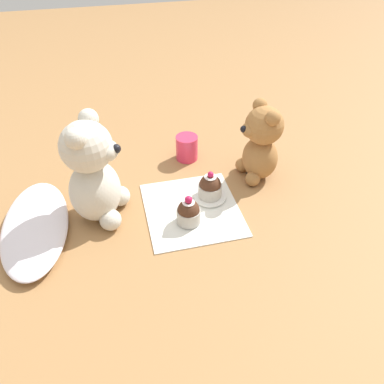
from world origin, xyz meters
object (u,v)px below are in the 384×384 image
cupcake_near_cream_bear (189,212)px  juice_glass (187,148)px  teddy_bear_tan (261,143)px  saucer_plate (210,196)px  cupcake_near_tan_bear (210,187)px  teddy_bear_cream (94,174)px

cupcake_near_cream_bear → juice_glass: bearing=-12.1°
teddy_bear_tan → juice_glass: teddy_bear_tan is taller
saucer_plate → juice_glass: juice_glass is taller
teddy_bear_tan → cupcake_near_tan_bear: bearing=-71.5°
teddy_bear_cream → cupcake_near_tan_bear: (-0.01, -0.27, -0.08)m
cupcake_near_cream_bear → juice_glass: cupcake_near_cream_bear is taller
teddy_bear_cream → teddy_bear_tan: 0.42m
juice_glass → teddy_bear_tan: bearing=-127.2°
teddy_bear_tan → saucer_plate: teddy_bear_tan is taller
cupcake_near_cream_bear → saucer_plate: cupcake_near_cream_bear is taller
teddy_bear_cream → saucer_plate: size_ratio=3.14×
teddy_bear_tan → cupcake_near_cream_bear: teddy_bear_tan is taller
saucer_plate → cupcake_near_tan_bear: size_ratio=1.12×
saucer_plate → cupcake_near_tan_bear: 0.03m
cupcake_near_cream_bear → cupcake_near_tan_bear: 0.10m
cupcake_near_tan_bear → cupcake_near_cream_bear: bearing=135.2°
cupcake_near_tan_bear → teddy_bear_tan: bearing=-67.1°
teddy_bear_cream → cupcake_near_cream_bear: size_ratio=3.45×
teddy_bear_cream → juice_glass: teddy_bear_cream is taller
teddy_bear_cream → juice_glass: size_ratio=3.64×
cupcake_near_cream_bear → cupcake_near_tan_bear: cupcake_near_tan_bear is taller
cupcake_near_tan_bear → juice_glass: 0.19m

